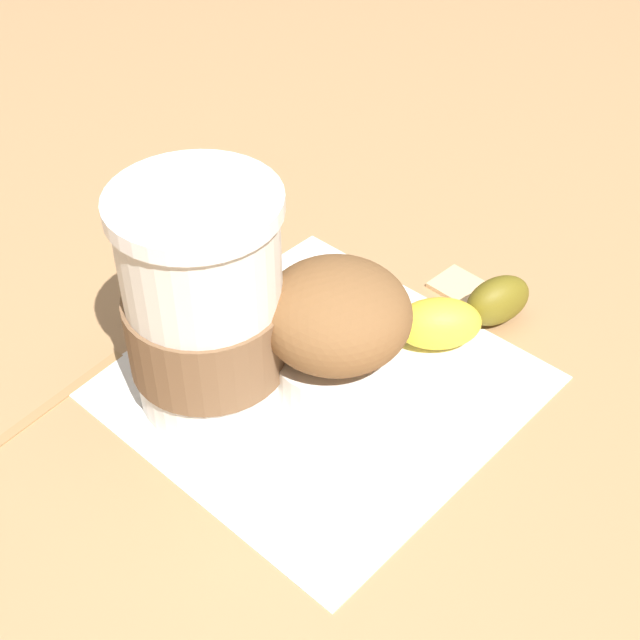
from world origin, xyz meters
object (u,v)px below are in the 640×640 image
banana (435,318)px  coffee_cup (205,309)px  muffin (333,335)px  sugar_packet (468,289)px

banana → coffee_cup: bearing=153.0°
coffee_cup → banana: 0.16m
muffin → sugar_packet: (0.14, 0.00, -0.05)m
coffee_cup → muffin: (0.05, -0.06, -0.02)m
banana → sugar_packet: (0.06, 0.01, -0.02)m
coffee_cup → banana: coffee_cup is taller
coffee_cup → muffin: 0.08m
muffin → banana: 0.09m
banana → sugar_packet: size_ratio=2.62×
coffee_cup → banana: size_ratio=1.10×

